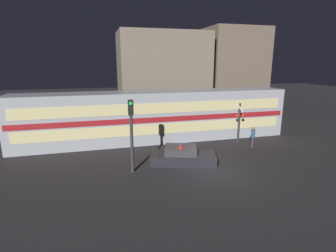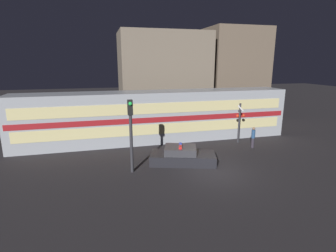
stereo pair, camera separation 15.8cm
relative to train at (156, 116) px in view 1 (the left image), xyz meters
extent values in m
plane|color=#262326|center=(1.95, -7.74, -2.17)|extent=(120.00, 120.00, 0.00)
cube|color=#999EA5|center=(0.00, 0.01, 0.00)|extent=(23.49, 2.91, 4.33)
cube|color=maroon|center=(0.00, -1.46, 0.00)|extent=(23.02, 0.03, 0.43)
cube|color=beige|center=(0.00, -1.46, -0.78)|extent=(22.31, 0.02, 0.87)
cube|color=beige|center=(0.00, -1.46, 0.95)|extent=(22.31, 0.02, 0.87)
cube|color=black|center=(0.57, -5.83, -1.82)|extent=(4.76, 3.15, 0.70)
cube|color=#333338|center=(0.40, -5.78, -1.23)|extent=(2.52, 2.22, 0.48)
cube|color=red|center=(0.32, -6.05, -0.93)|extent=(0.36, 0.60, 0.12)
cube|color=blue|center=(0.49, -5.51, -0.93)|extent=(0.36, 0.60, 0.12)
cylinder|color=#2D2833|center=(7.05, -4.07, -1.76)|extent=(0.25, 0.25, 0.81)
cylinder|color=navy|center=(7.05, -4.07, -1.01)|extent=(0.29, 0.29, 0.68)
sphere|color=#8C664C|center=(7.05, -4.07, -0.56)|extent=(0.22, 0.22, 0.22)
cylinder|color=#2D2D33|center=(6.64, -2.50, -0.46)|extent=(0.16, 0.16, 3.42)
sphere|color=red|center=(6.36, -2.65, 0.23)|extent=(0.25, 0.25, 0.25)
sphere|color=red|center=(6.91, -2.65, 0.23)|extent=(0.25, 0.25, 0.25)
cube|color=white|center=(6.64, -2.60, 0.84)|extent=(0.58, 0.03, 0.58)
cylinder|color=#2D2D33|center=(-2.97, -6.47, -0.33)|extent=(0.19, 0.19, 3.67)
cube|color=black|center=(-2.97, -6.47, 1.96)|extent=(0.30, 0.30, 0.90)
sphere|color=green|center=(-2.97, -6.66, 2.21)|extent=(0.23, 0.23, 0.23)
cube|color=#726656|center=(2.63, 8.06, 2.86)|extent=(9.99, 5.93, 10.06)
cube|color=brown|center=(12.06, 9.12, 3.28)|extent=(7.21, 6.09, 10.89)
camera|label=1|loc=(-4.82, -21.86, 4.54)|focal=28.00mm
camera|label=2|loc=(-4.67, -21.90, 4.54)|focal=28.00mm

